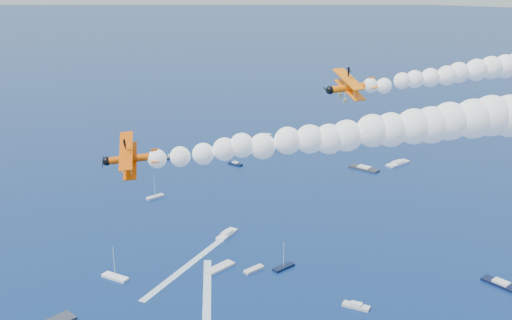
% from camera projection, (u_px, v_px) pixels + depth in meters
% --- Properties ---
extents(biplane_lead, '(12.07, 12.74, 7.44)m').
position_uv_depth(biplane_lead, '(351.00, 87.00, 96.50)').
color(biplane_lead, '#FF6E05').
extents(biplane_trail, '(10.04, 10.84, 7.23)m').
position_uv_depth(biplane_trail, '(132.00, 159.00, 74.05)').
color(biplane_trail, '#DE4E04').
extents(smoke_trail_trail, '(65.81, 59.45, 11.10)m').
position_uv_depth(smoke_trail_trail, '(391.00, 130.00, 77.12)').
color(smoke_trail_trail, white).
extents(spectator_boats, '(221.07, 195.13, 0.70)m').
position_uv_depth(spectator_boats, '(372.00, 261.00, 171.75)').
color(spectator_boats, silver).
rests_on(spectator_boats, ground).
extents(boat_wakes, '(115.73, 52.53, 0.04)m').
position_uv_depth(boat_wakes, '(302.00, 318.00, 145.54)').
color(boat_wakes, white).
rests_on(boat_wakes, ground).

